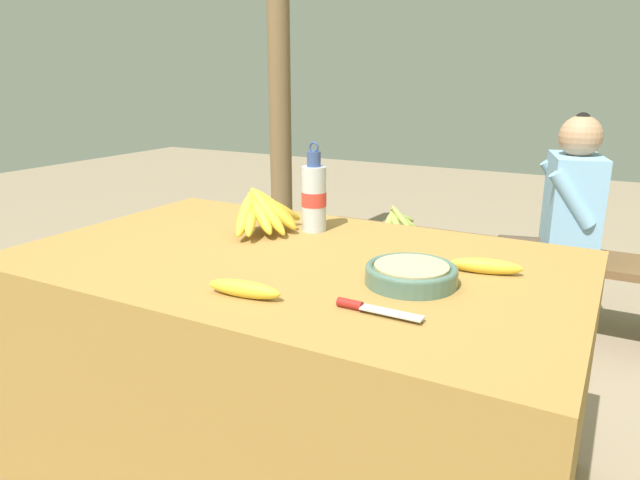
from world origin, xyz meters
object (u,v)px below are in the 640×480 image
at_px(serving_bowl, 411,273).
at_px(knife, 366,307).
at_px(wooden_bench, 484,255).
at_px(loose_banana_front, 244,289).
at_px(seated_vendor, 559,214).
at_px(loose_banana_side, 486,266).
at_px(water_bottle, 314,197).
at_px(banana_bunch_green, 398,219).
at_px(support_post_near, 279,78).
at_px(banana_bunch_ripe, 263,210).

height_order(serving_bowl, knife, serving_bowl).
distance_m(knife, wooden_bench, 1.73).
relative_size(loose_banana_front, seated_vendor, 0.18).
relative_size(loose_banana_front, loose_banana_side, 1.01).
relative_size(loose_banana_front, wooden_bench, 0.10).
distance_m(serving_bowl, water_bottle, 0.54).
height_order(banana_bunch_green, support_post_near, support_post_near).
distance_m(serving_bowl, loose_banana_side, 0.21).
bearing_deg(water_bottle, support_post_near, 125.57).
bearing_deg(banana_bunch_green, serving_bowl, -68.25).
bearing_deg(serving_bowl, loose_banana_side, 49.06).
distance_m(loose_banana_side, wooden_bench, 1.41).
xyz_separation_m(serving_bowl, support_post_near, (-1.48, 1.77, 0.42)).
bearing_deg(support_post_near, water_bottle, -54.43).
bearing_deg(seated_vendor, water_bottle, 47.82).
bearing_deg(serving_bowl, support_post_near, 129.80).
relative_size(knife, wooden_bench, 0.11).
bearing_deg(wooden_bench, serving_bowl, -84.56).
bearing_deg(seated_vendor, banana_bunch_green, -17.28).
xyz_separation_m(loose_banana_front, banana_bunch_green, (-0.30, 1.74, -0.26)).
height_order(serving_bowl, seated_vendor, seated_vendor).
xyz_separation_m(seated_vendor, support_post_near, (-1.65, 0.33, 0.57)).
xyz_separation_m(banana_bunch_ripe, support_post_near, (-0.93, 1.56, 0.38)).
height_order(wooden_bench, banana_bunch_green, banana_bunch_green).
xyz_separation_m(serving_bowl, loose_banana_front, (-0.29, -0.25, -0.01)).
distance_m(banana_bunch_ripe, water_bottle, 0.16).
height_order(water_bottle, seated_vendor, seated_vendor).
bearing_deg(banana_bunch_green, loose_banana_side, -61.24).
bearing_deg(wooden_bench, loose_banana_side, -78.20).
xyz_separation_m(loose_banana_side, seated_vendor, (0.04, 1.28, -0.14)).
xyz_separation_m(loose_banana_side, support_post_near, (-1.61, 1.62, 0.43)).
distance_m(banana_bunch_ripe, knife, 0.67).
bearing_deg(seated_vendor, wooden_bench, -21.83).
xyz_separation_m(banana_bunch_green, support_post_near, (-0.89, 0.29, 0.69)).
bearing_deg(seated_vendor, knife, 69.04).
relative_size(serving_bowl, banana_bunch_green, 0.75).
relative_size(seated_vendor, banana_bunch_green, 3.53).
xyz_separation_m(serving_bowl, knife, (-0.02, -0.20, -0.02)).
height_order(serving_bowl, water_bottle, water_bottle).
xyz_separation_m(serving_bowl, water_bottle, (-0.43, 0.31, 0.08)).
distance_m(loose_banana_front, wooden_bench, 1.78).
xyz_separation_m(loose_banana_front, seated_vendor, (0.47, 1.69, -0.14)).
xyz_separation_m(banana_bunch_ripe, loose_banana_side, (0.69, -0.05, -0.05)).
distance_m(loose_banana_side, seated_vendor, 1.29).
xyz_separation_m(loose_banana_side, wooden_bench, (-0.28, 1.33, -0.38)).
bearing_deg(knife, serving_bowl, 84.04).
relative_size(wooden_bench, banana_bunch_green, 6.15).
distance_m(loose_banana_front, support_post_near, 2.39).
relative_size(serving_bowl, knife, 1.14).
relative_size(banana_bunch_ripe, banana_bunch_green, 1.10).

